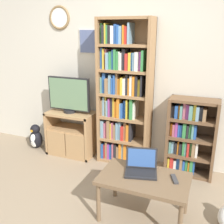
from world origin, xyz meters
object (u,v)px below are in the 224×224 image
object	(u,v)px
tv_stand	(71,133)
laptop	(141,167)
coffee_table	(144,182)
bookshelf_tall	(123,94)
television	(69,95)
bookshelf_short	(189,137)
penguin_figurine	(36,137)
remote_near_laptop	(175,179)

from	to	relation	value
tv_stand	laptop	xyz separation A→B (m)	(1.38, -0.93, 0.19)
laptop	coffee_table	bearing A→B (deg)	-69.90
bookshelf_tall	coffee_table	size ratio (longest dim) A/B	2.29
bookshelf_tall	laptop	size ratio (longest dim) A/B	5.44
television	coffee_table	distance (m)	1.86
bookshelf_tall	coffee_table	distance (m)	1.40
bookshelf_short	penguin_figurine	world-z (taller)	bookshelf_short
television	penguin_figurine	bearing A→B (deg)	-174.77
tv_stand	penguin_figurine	world-z (taller)	tv_stand
bookshelf_tall	coffee_table	xyz separation A→B (m)	(0.63, -1.10, -0.60)
bookshelf_short	remote_near_laptop	xyz separation A→B (m)	(-0.01, -1.04, -0.04)
tv_stand	laptop	size ratio (longest dim) A/B	1.95
penguin_figurine	laptop	bearing A→B (deg)	-23.30
remote_near_laptop	penguin_figurine	distance (m)	2.57
television	laptop	xyz separation A→B (m)	(1.40, -0.94, -0.42)
bookshelf_short	coffee_table	distance (m)	1.15
bookshelf_short	remote_near_laptop	distance (m)	1.04
tv_stand	bookshelf_tall	size ratio (longest dim) A/B	0.36
bookshelf_short	coffee_table	bearing A→B (deg)	-105.32
coffee_table	laptop	bearing A→B (deg)	124.35
television	remote_near_laptop	distance (m)	2.04
television	penguin_figurine	size ratio (longest dim) A/B	1.65
bookshelf_short	penguin_figurine	size ratio (longest dim) A/B	2.57
remote_near_laptop	penguin_figurine	bearing A→B (deg)	-43.23
laptop	penguin_figurine	distance (m)	2.24
remote_near_laptop	tv_stand	bearing A→B (deg)	-51.32
television	coffee_table	xyz separation A→B (m)	(1.45, -1.02, -0.53)
tv_stand	television	xyz separation A→B (m)	(-0.01, 0.01, 0.61)
penguin_figurine	television	bearing A→B (deg)	5.23
bookshelf_tall	remote_near_laptop	size ratio (longest dim) A/B	12.38
television	bookshelf_short	bearing A→B (deg)	2.70
laptop	television	bearing A→B (deg)	131.92
coffee_table	laptop	world-z (taller)	laptop
bookshelf_short	tv_stand	bearing A→B (deg)	-176.98
remote_near_laptop	bookshelf_tall	bearing A→B (deg)	-70.89
bookshelf_tall	penguin_figurine	xyz separation A→B (m)	(-1.46, -0.14, -0.83)
coffee_table	penguin_figurine	world-z (taller)	coffee_table
bookshelf_short	laptop	bearing A→B (deg)	-109.55
bookshelf_tall	penguin_figurine	size ratio (longest dim) A/B	5.01
bookshelf_tall	penguin_figurine	world-z (taller)	bookshelf_tall
bookshelf_short	coffee_table	world-z (taller)	bookshelf_short
laptop	penguin_figurine	size ratio (longest dim) A/B	0.92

